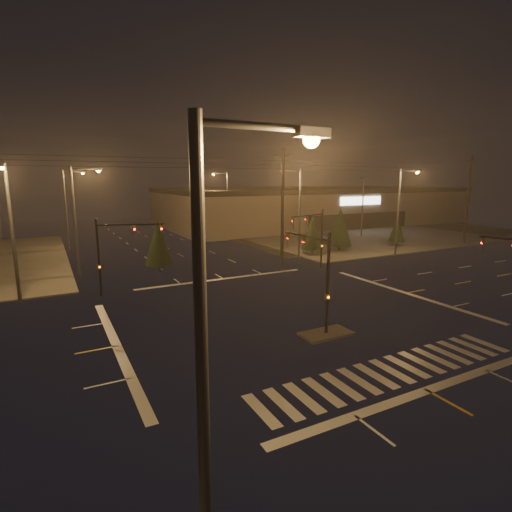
# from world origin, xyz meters

# --- Properties ---
(ground) EXTENTS (140.00, 140.00, 0.00)m
(ground) POSITION_xyz_m (0.00, 0.00, 0.00)
(ground) COLOR black
(ground) RESTS_ON ground
(sidewalk_ne) EXTENTS (36.00, 36.00, 0.12)m
(sidewalk_ne) POSITION_xyz_m (30.00, 30.00, 0.06)
(sidewalk_ne) COLOR #46433E
(sidewalk_ne) RESTS_ON ground
(median_island) EXTENTS (3.00, 1.60, 0.15)m
(median_island) POSITION_xyz_m (0.00, -4.00, 0.07)
(median_island) COLOR #46433E
(median_island) RESTS_ON ground
(crosswalk) EXTENTS (15.00, 2.60, 0.01)m
(crosswalk) POSITION_xyz_m (0.00, -9.00, 0.01)
(crosswalk) COLOR beige
(crosswalk) RESTS_ON ground
(stop_bar_near) EXTENTS (16.00, 0.50, 0.01)m
(stop_bar_near) POSITION_xyz_m (0.00, -11.00, 0.01)
(stop_bar_near) COLOR beige
(stop_bar_near) RESTS_ON ground
(stop_bar_far) EXTENTS (16.00, 0.50, 0.01)m
(stop_bar_far) POSITION_xyz_m (0.00, 11.00, 0.01)
(stop_bar_far) COLOR beige
(stop_bar_far) RESTS_ON ground
(parking_lot) EXTENTS (50.00, 24.00, 0.08)m
(parking_lot) POSITION_xyz_m (35.00, 28.00, 0.04)
(parking_lot) COLOR black
(parking_lot) RESTS_ON ground
(retail_building) EXTENTS (60.20, 28.30, 7.20)m
(retail_building) POSITION_xyz_m (35.00, 45.99, 3.84)
(retail_building) COLOR #725E51
(retail_building) RESTS_ON ground
(signal_mast_median) EXTENTS (0.25, 4.59, 6.00)m
(signal_mast_median) POSITION_xyz_m (0.00, -3.07, 3.75)
(signal_mast_median) COLOR black
(signal_mast_median) RESTS_ON ground
(signal_mast_ne) EXTENTS (4.84, 1.86, 6.00)m
(signal_mast_ne) POSITION_xyz_m (9.50, 10.14, 3.79)
(signal_mast_ne) COLOR black
(signal_mast_ne) RESTS_ON ground
(signal_mast_nw) EXTENTS (4.84, 1.86, 6.00)m
(signal_mast_nw) POSITION_xyz_m (-9.50, 10.14, 3.79)
(signal_mast_nw) COLOR black
(signal_mast_nw) RESTS_ON ground
(streetlight_0) EXTENTS (2.77, 0.32, 10.00)m
(streetlight_0) POSITION_xyz_m (-11.18, -15.00, 5.80)
(streetlight_0) COLOR #38383A
(streetlight_0) RESTS_ON ground
(streetlight_1) EXTENTS (2.77, 0.32, 10.00)m
(streetlight_1) POSITION_xyz_m (-11.18, 18.00, 5.80)
(streetlight_1) COLOR #38383A
(streetlight_1) RESTS_ON ground
(streetlight_2) EXTENTS (2.77, 0.32, 10.00)m
(streetlight_2) POSITION_xyz_m (-11.18, 34.00, 5.80)
(streetlight_2) COLOR #38383A
(streetlight_2) RESTS_ON ground
(streetlight_3) EXTENTS (2.77, 0.32, 10.00)m
(streetlight_3) POSITION_xyz_m (11.18, 16.00, 5.80)
(streetlight_3) COLOR #38383A
(streetlight_3) RESTS_ON ground
(streetlight_4) EXTENTS (2.77, 0.32, 10.00)m
(streetlight_4) POSITION_xyz_m (11.18, 36.00, 5.80)
(streetlight_4) COLOR #38383A
(streetlight_4) RESTS_ON ground
(streetlight_5) EXTENTS (0.32, 2.77, 10.00)m
(streetlight_5) POSITION_xyz_m (-16.00, 11.18, 5.80)
(streetlight_5) COLOR #38383A
(streetlight_5) RESTS_ON ground
(streetlight_6) EXTENTS (0.32, 2.77, 10.00)m
(streetlight_6) POSITION_xyz_m (22.00, 11.18, 5.80)
(streetlight_6) COLOR #38383A
(streetlight_6) RESTS_ON ground
(utility_pole_1) EXTENTS (2.20, 0.32, 12.00)m
(utility_pole_1) POSITION_xyz_m (8.00, 14.00, 6.13)
(utility_pole_1) COLOR black
(utility_pole_1) RESTS_ON ground
(utility_pole_2) EXTENTS (2.20, 0.32, 12.00)m
(utility_pole_2) POSITION_xyz_m (38.00, 14.00, 6.13)
(utility_pole_2) COLOR black
(utility_pole_2) RESTS_ON ground
(conifer_0) EXTENTS (2.58, 2.58, 4.73)m
(conifer_0) POSITION_xyz_m (13.96, 16.82, 2.71)
(conifer_0) COLOR black
(conifer_0) RESTS_ON ground
(conifer_1) EXTENTS (3.04, 3.04, 5.45)m
(conifer_1) POSITION_xyz_m (18.53, 17.41, 3.07)
(conifer_1) COLOR black
(conifer_1) RESTS_ON ground
(conifer_2) EXTENTS (2.13, 2.13, 4.03)m
(conifer_2) POSITION_xyz_m (27.54, 16.56, 2.36)
(conifer_2) COLOR black
(conifer_2) RESTS_ON ground
(conifer_3) EXTENTS (2.77, 2.77, 5.03)m
(conifer_3) POSITION_xyz_m (-4.37, 16.63, 2.87)
(conifer_3) COLOR black
(conifer_3) RESTS_ON ground
(car_parked) EXTENTS (3.09, 4.02, 1.28)m
(car_parked) POSITION_xyz_m (19.56, 22.98, 0.64)
(car_parked) COLOR black
(car_parked) RESTS_ON ground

